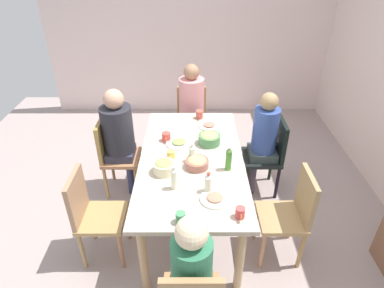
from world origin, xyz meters
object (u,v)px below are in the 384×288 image
person_1 (192,273)px  chair_0 (92,212)px  dining_table (192,164)px  cup_3 (241,213)px  chair_2 (114,152)px  chair_4 (192,117)px  chair_5 (292,212)px  plate_2 (179,143)px  bowl_2 (210,138)px  cup_1 (200,115)px  person_4 (192,103)px  cup_4 (167,137)px  person_2 (119,133)px  bottle_2 (193,153)px  plate_0 (210,126)px  bottle_3 (175,178)px  bottle_1 (209,183)px  cup_0 (171,155)px  bottle_0 (229,159)px  plate_1 (215,198)px  bowl_1 (165,167)px  chair_3 (270,152)px  bowl_0 (198,163)px  person_3 (264,136)px

person_1 → chair_0: bearing=-131.0°
dining_table → cup_3: cup_3 is taller
chair_2 → chair_4: bearing=134.3°
chair_5 → plate_2: size_ratio=3.48×
bowl_2 → cup_1: size_ratio=1.88×
chair_4 → bowl_2: bearing=9.6°
person_4 → cup_1: bearing=12.2°
cup_4 → person_2: bearing=-107.3°
person_2 → bottle_2: person_2 is taller
cup_4 → bottle_2: size_ratio=0.65×
plate_0 → bottle_3: 1.11m
cup_4 → chair_0: bearing=-38.2°
plate_0 → bottle_1: bottle_1 is taller
person_1 → plate_0: 1.83m
cup_0 → chair_4: bearing=171.6°
bottle_0 → bottle_2: bottle_0 is taller
plate_1 → bowl_1: bowl_1 is taller
chair_0 → bottle_0: size_ratio=3.77×
bottle_0 → cup_1: bearing=-166.6°
plate_1 → bottle_3: (-0.14, -0.33, 0.09)m
chair_2 → person_4: bearing=131.2°
chair_0 → cup_1: bearing=143.0°
bowl_2 → cup_0: (0.25, -0.37, -0.02)m
chair_4 → person_2: bearing=-42.6°
plate_0 → dining_table: bearing=-18.0°
chair_4 → bottle_2: 1.42m
person_1 → cup_4: (-1.53, -0.26, 0.11)m
bottle_3 → bottle_2: bearing=159.2°
chair_4 → plate_1: (1.91, 0.18, 0.27)m
cup_4 → dining_table: bearing=40.3°
chair_0 → cup_4: (-0.77, 0.61, 0.30)m
person_2 → bowl_1: (0.70, 0.54, 0.06)m
bowl_2 → bottle_2: (0.31, -0.17, 0.03)m
chair_2 → person_2: size_ratio=0.71×
person_1 → chair_3: (-1.69, 0.87, -0.19)m
person_1 → bottle_1: person_1 is taller
bowl_0 → bottle_1: 0.35m
chair_5 → bottle_1: bearing=-88.1°
person_3 → cup_4: size_ratio=9.94×
person_4 → bowl_1: person_4 is taller
cup_4 → bottle_2: (0.37, 0.26, 0.04)m
person_1 → plate_2: person_1 is taller
bottle_1 → person_1: bearing=-10.4°
person_2 → chair_5: person_2 is taller
bowl_2 → cup_3: bearing=9.8°
chair_0 → person_3: size_ratio=0.74×
person_2 → person_3: size_ratio=1.03×
person_1 → cup_1: size_ratio=10.09×
person_1 → chair_2: bearing=-152.8°
plate_1 → cup_4: 1.00m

